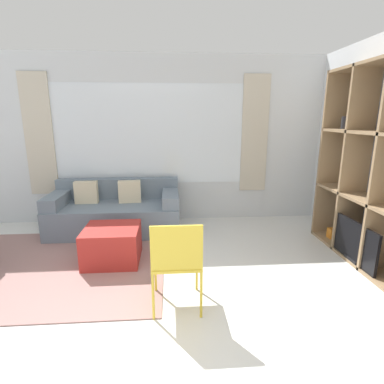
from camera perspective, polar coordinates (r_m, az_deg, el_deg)
ground_plane at (r=2.41m, az=-12.57°, el=-32.04°), size 16.00×16.00×0.00m
wall_back at (r=5.04m, az=-8.01°, el=9.71°), size 6.90×0.11×2.70m
area_rug at (r=4.07m, az=-26.85°, el=-12.54°), size 2.91×2.12×0.01m
couch_main at (r=4.81m, az=-14.27°, el=-3.69°), size 1.93×0.91×0.78m
ottoman at (r=3.82m, az=-14.92°, el=-9.67°), size 0.65×0.61×0.44m
folding_chair at (r=2.71m, az=-2.96°, el=-12.38°), size 0.44×0.46×0.86m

